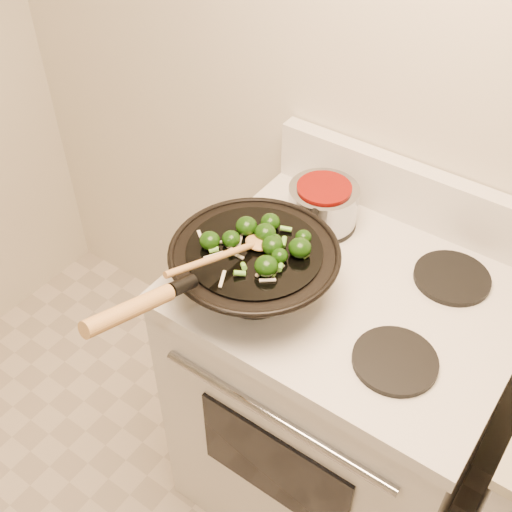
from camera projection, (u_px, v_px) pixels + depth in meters
The scene contains 5 objects.
stove at pixel (338, 395), 1.81m from camera, with size 0.78×0.67×1.08m.
wok at pixel (253, 268), 1.44m from camera, with size 0.38×0.63×0.25m.
stirfry at pixel (263, 242), 1.40m from camera, with size 0.26×0.24×0.04m.
wooden_spoon at pixel (233, 252), 1.36m from camera, with size 0.09×0.27×0.08m.
saucepan at pixel (323, 204), 1.63m from camera, with size 0.18×0.28×0.10m.
Camera 1 is at (0.13, 0.18, 2.00)m, focal length 45.00 mm.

